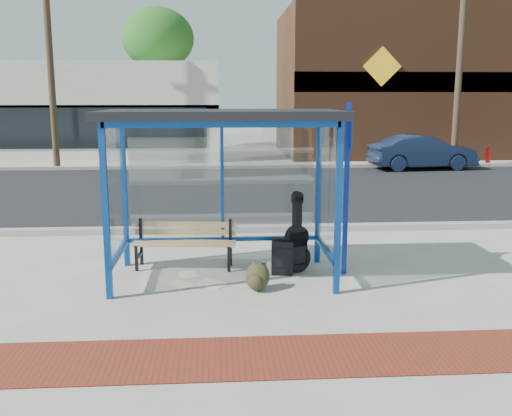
{
  "coord_description": "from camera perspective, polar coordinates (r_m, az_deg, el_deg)",
  "views": [
    {
      "loc": [
        -0.06,
        -7.97,
        2.59
      ],
      "look_at": [
        0.48,
        0.2,
        1.0
      ],
      "focal_mm": 40.0,
      "sensor_mm": 36.0,
      "label": 1
    }
  ],
  "objects": [
    {
      "name": "tree_mid",
      "position": [
        30.25,
        -9.77,
        16.28
      ],
      "size": [
        3.6,
        3.6,
        7.03
      ],
      "color": "#4C3826",
      "rests_on": "ground"
    },
    {
      "name": "newspaper_a",
      "position": [
        8.58,
        -6.83,
        -6.64
      ],
      "size": [
        0.33,
        0.38,
        0.01
      ],
      "primitive_type": "cube",
      "rotation": [
        0.0,
        0.0,
        1.79
      ],
      "color": "white",
      "rests_on": "ground"
    },
    {
      "name": "brick_paver_strip",
      "position": [
        5.96,
        -2.96,
        -14.73
      ],
      "size": [
        60.0,
        1.0,
        0.01
      ],
      "primitive_type": "cube",
      "color": "maroon",
      "rests_on": "ground"
    },
    {
      "name": "curb_near",
      "position": [
        11.16,
        -3.41,
        -2.13
      ],
      "size": [
        60.0,
        0.25,
        0.12
      ],
      "primitive_type": "cube",
      "color": "gray",
      "rests_on": "ground"
    },
    {
      "name": "tree_right",
      "position": [
        32.62,
        19.58,
        15.42
      ],
      "size": [
        3.6,
        3.6,
        7.03
      ],
      "color": "#4C3826",
      "rests_on": "ground"
    },
    {
      "name": "bench",
      "position": [
        8.86,
        -7.17,
        -3.26
      ],
      "size": [
        1.61,
        0.53,
        0.75
      ],
      "rotation": [
        0.0,
        0.0,
        -0.1
      ],
      "color": "black",
      "rests_on": "ground"
    },
    {
      "name": "parked_car",
      "position": [
        21.7,
        16.28,
        5.37
      ],
      "size": [
        3.92,
        1.68,
        1.26
      ],
      "primitive_type": "imported",
      "rotation": [
        0.0,
        0.0,
        1.67
      ],
      "color": "#172442",
      "rests_on": "ground"
    },
    {
      "name": "storefront_brown",
      "position": [
        27.67,
        13.42,
        11.97
      ],
      "size": [
        10.0,
        7.08,
        6.4
      ],
      "color": "#59331E",
      "rests_on": "ground"
    },
    {
      "name": "suitcase",
      "position": [
        8.5,
        2.65,
        -4.94
      ],
      "size": [
        0.34,
        0.25,
        0.56
      ],
      "rotation": [
        0.0,
        0.0,
        -0.12
      ],
      "color": "black",
      "rests_on": "ground"
    },
    {
      "name": "curb_far",
      "position": [
        21.22,
        -3.63,
        4.13
      ],
      "size": [
        60.0,
        0.25,
        0.12
      ],
      "primitive_type": "cube",
      "color": "gray",
      "rests_on": "ground"
    },
    {
      "name": "bus_shelter",
      "position": [
        8.06,
        -3.41,
        7.27
      ],
      "size": [
        3.3,
        1.8,
        2.42
      ],
      "color": "navy",
      "rests_on": "ground"
    },
    {
      "name": "street_asphalt",
      "position": [
        16.18,
        -3.55,
        1.77
      ],
      "size": [
        60.0,
        10.0,
        0.0
      ],
      "primitive_type": "cube",
      "color": "black",
      "rests_on": "ground"
    },
    {
      "name": "fire_hydrant",
      "position": [
        24.47,
        22.2,
        4.94
      ],
      "size": [
        0.29,
        0.19,
        0.65
      ],
      "rotation": [
        0.0,
        0.0,
        0.06
      ],
      "color": "red",
      "rests_on": "ground"
    },
    {
      "name": "sign_post",
      "position": [
        8.38,
        9.11,
        2.82
      ],
      "size": [
        0.14,
        0.31,
        2.52
      ],
      "rotation": [
        0.0,
        0.0,
        -0.26
      ],
      "color": "#0D2896",
      "rests_on": "ground"
    },
    {
      "name": "newspaper_c",
      "position": [
        8.17,
        -7.51,
        -7.58
      ],
      "size": [
        0.43,
        0.42,
        0.01
      ],
      "primitive_type": "cube",
      "rotation": [
        0.0,
        0.0,
        2.41
      ],
      "color": "white",
      "rests_on": "ground"
    },
    {
      "name": "backpack",
      "position": [
        7.81,
        0.13,
        -6.92
      ],
      "size": [
        0.39,
        0.37,
        0.4
      ],
      "rotation": [
        0.0,
        0.0,
        -0.28
      ],
      "color": "#2B2A18",
      "rests_on": "ground"
    },
    {
      "name": "utility_pole_west",
      "position": [
        22.23,
        -19.94,
        14.28
      ],
      "size": [
        1.6,
        0.24,
        8.0
      ],
      "color": "#4C3826",
      "rests_on": "ground"
    },
    {
      "name": "ground",
      "position": [
        8.38,
        -3.24,
        -7.03
      ],
      "size": [
        120.0,
        120.0,
        0.0
      ],
      "primitive_type": "plane",
      "color": "#B2ADA0",
      "rests_on": "ground"
    },
    {
      "name": "storefront_white",
      "position": [
        27.46,
        -23.1,
        8.9
      ],
      "size": [
        18.0,
        6.04,
        4.0
      ],
      "color": "silver",
      "rests_on": "ground"
    },
    {
      "name": "guitar_bag",
      "position": [
        8.57,
        4.09,
        -3.67
      ],
      "size": [
        0.44,
        0.26,
        1.16
      ],
      "rotation": [
        0.0,
        0.0,
        0.37
      ],
      "color": "black",
      "rests_on": "ground"
    },
    {
      "name": "utility_pole_east",
      "position": [
        23.26,
        19.74,
        14.12
      ],
      "size": [
        1.6,
        0.24,
        8.0
      ],
      "color": "#4C3826",
      "rests_on": "ground"
    },
    {
      "name": "newspaper_b",
      "position": [
        8.15,
        -4.45,
        -7.55
      ],
      "size": [
        0.52,
        0.49,
        0.01
      ],
      "primitive_type": "cube",
      "rotation": [
        0.0,
        0.0,
        -0.58
      ],
      "color": "white",
      "rests_on": "ground"
    },
    {
      "name": "far_sidewalk",
      "position": [
        23.12,
        -3.65,
        4.56
      ],
      "size": [
        60.0,
        4.0,
        0.01
      ],
      "primitive_type": "cube",
      "color": "#B2ADA0",
      "rests_on": "ground"
    }
  ]
}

